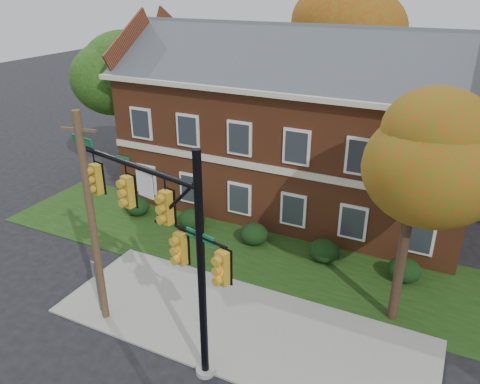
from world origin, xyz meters
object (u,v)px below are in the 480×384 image
at_px(hedge_right, 324,251).
at_px(tree_near_right, 426,155).
at_px(traffic_signal, 167,232).
at_px(utility_pole, 92,223).
at_px(hedge_center, 254,234).
at_px(apartment_building, 296,118).
at_px(hedge_far_left, 137,206).
at_px(sign_post, 96,279).
at_px(tree_left_rear, 133,75).
at_px(hedge_left, 192,219).
at_px(tree_far_rear, 362,30).
at_px(hedge_far_right, 404,270).

distance_m(hedge_right, tree_near_right, 7.72).
relative_size(traffic_signal, utility_pole, 0.96).
height_order(hedge_right, tree_near_right, tree_near_right).
xyz_separation_m(hedge_center, traffic_signal, (0.65, -7.89, 4.28)).
bearing_deg(tree_near_right, apartment_building, 131.77).
xyz_separation_m(hedge_far_left, sign_post, (3.80, -7.28, 1.00)).
height_order(hedge_far_left, utility_pole, utility_pole).
xyz_separation_m(apartment_building, utility_pole, (-2.78, -12.73, -0.90)).
xyz_separation_m(hedge_right, traffic_signal, (-2.85, -7.89, 4.28)).
distance_m(apartment_building, sign_post, 13.39).
xyz_separation_m(tree_near_right, tree_left_rear, (-16.95, 6.97, 0.01)).
distance_m(hedge_far_left, traffic_signal, 11.79).
bearing_deg(hedge_left, tree_far_rear, 69.71).
bearing_deg(tree_left_rear, tree_near_right, -22.36).
distance_m(hedge_center, traffic_signal, 9.00).
bearing_deg(tree_near_right, tree_left_rear, 157.64).
height_order(hedge_far_left, hedge_far_right, same).
xyz_separation_m(hedge_right, utility_pole, (-6.28, -7.47, 3.56)).
bearing_deg(hedge_right, tree_left_rear, 162.63).
xyz_separation_m(apartment_building, hedge_right, (3.50, -5.25, -4.46)).
xyz_separation_m(apartment_building, traffic_signal, (0.65, -13.14, -0.18)).
distance_m(utility_pole, sign_post, 2.60).
bearing_deg(hedge_left, apartment_building, 56.33).
bearing_deg(sign_post, tree_near_right, 30.44).
xyz_separation_m(apartment_building, sign_post, (-3.20, -12.54, -3.46)).
relative_size(utility_pole, sign_post, 3.59).
xyz_separation_m(hedge_far_right, tree_left_rear, (-16.73, 4.14, 6.16)).
bearing_deg(hedge_far_right, hedge_far_left, 180.00).
bearing_deg(hedge_right, apartment_building, 123.67).
height_order(tree_left_rear, utility_pole, tree_left_rear).
relative_size(hedge_left, hedge_right, 1.00).
bearing_deg(utility_pole, hedge_far_left, 109.30).
bearing_deg(traffic_signal, tree_far_rear, 100.98).
distance_m(apartment_building, traffic_signal, 13.16).
relative_size(tree_left_rear, sign_post, 3.96).
xyz_separation_m(hedge_far_right, sign_post, (-10.20, -7.28, 1.00)).
bearing_deg(hedge_far_right, tree_left_rear, 166.11).
distance_m(apartment_building, hedge_far_right, 9.82).
relative_size(tree_left_rear, tree_far_rear, 0.77).
bearing_deg(hedge_left, hedge_far_right, 0.00).
relative_size(apartment_building, sign_post, 8.38).
xyz_separation_m(tree_near_right, tree_far_rear, (-5.88, 15.93, 2.17)).
bearing_deg(tree_left_rear, tree_far_rear, 38.97).
height_order(hedge_far_left, tree_far_rear, tree_far_rear).
bearing_deg(sign_post, traffic_signal, -1.65).
distance_m(apartment_building, tree_far_rear, 8.84).
distance_m(hedge_far_right, utility_pole, 12.81).
height_order(tree_near_right, utility_pole, tree_near_right).
bearing_deg(utility_pole, tree_left_rear, 110.74).
xyz_separation_m(tree_left_rear, sign_post, (6.53, -11.42, -5.16)).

